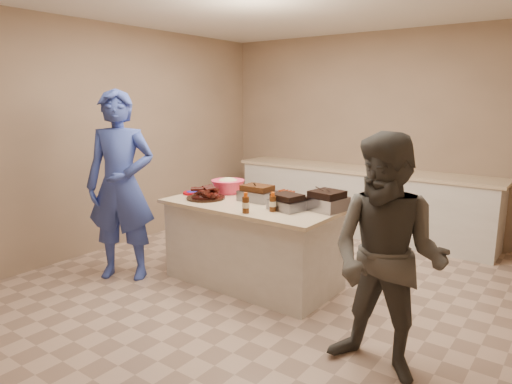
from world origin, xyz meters
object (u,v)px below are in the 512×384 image
Objects in this scene: rib_platter at (206,199)px; coleslaw_bowl at (228,193)px; mustard_bottle at (246,195)px; roasting_pan at (327,210)px; plastic_cup at (220,189)px; island at (253,282)px; bbq_bottle_b at (273,211)px; guest_gray at (380,372)px; bbq_bottle_a at (246,213)px; guest_blue at (126,276)px.

coleslaw_bowl is at bearing 88.95° from rib_platter.
coleslaw_bowl is 3.19× the size of mustard_bottle.
roasting_pan is 3.07× the size of plastic_cup.
roasting_pan reaches higher than island.
coleslaw_bowl is at bearing 155.68° from bbq_bottle_b.
island reaches higher than guest_gray.
bbq_bottle_b is at bearing 50.52° from bbq_bottle_a.
bbq_bottle_a is 1.62m from guest_blue.
rib_platter reaches higher than roasting_pan.
guest_gray is at bearing -33.27° from guest_blue.
roasting_pan is at bearing -6.79° from plastic_cup.
island is at bearing -158.02° from roasting_pan.
guest_blue is (-1.89, -0.82, -0.82)m from roasting_pan.
bbq_bottle_a is at bearing -52.30° from mustard_bottle.
bbq_bottle_b reaches higher than roasting_pan.
rib_platter is 2.10× the size of bbq_bottle_a.
bbq_bottle_a reaches higher than guest_gray.
plastic_cup is 1.37m from guest_blue.
rib_platter is at bearing -157.01° from roasting_pan.
island is 9.82× the size of bbq_bottle_b.
rib_platter is 3.91× the size of plastic_cup.
coleslaw_bowl is 3.57× the size of plastic_cup.
rib_platter is 1.09× the size of coleslaw_bowl.
mustard_bottle is (-0.64, 0.43, 0.00)m from bbq_bottle_b.
roasting_pan is (0.72, 0.16, 0.82)m from island.
guest_blue is at bearing -142.31° from rib_platter.
bbq_bottle_b is 0.09× the size of guest_blue.
coleslaw_bowl reaches higher than guest_blue.
roasting_pan is 0.16× the size of guest_blue.
roasting_pan reaches higher than plastic_cup.
coleslaw_bowl is at bearing -164.69° from mustard_bottle.
mustard_bottle is (0.20, 0.40, 0.00)m from rib_platter.
mustard_bottle is 1.12× the size of plastic_cup.
guest_blue is at bearing -115.02° from plastic_cup.
roasting_pan is at bearing 13.24° from island.
mustard_bottle is (-1.01, 0.10, 0.00)m from roasting_pan.
bbq_bottle_b is (0.84, -0.38, 0.00)m from coleslaw_bowl.
coleslaw_bowl reaches higher than roasting_pan.
island is 0.91m from bbq_bottle_b.
guest_gray is at bearing -23.89° from island.
roasting_pan is at bearing 13.91° from rib_platter.
coleslaw_bowl is at bearing 158.65° from guest_gray.
bbq_bottle_b reaches higher than guest_blue.
island is 0.91m from mustard_bottle.
plastic_cup is (-1.06, 0.50, 0.00)m from bbq_bottle_b.
bbq_bottle_a is at bearing -126.00° from roasting_pan.
plastic_cup is (-0.71, 0.33, 0.82)m from island.
bbq_bottle_b reaches higher than plastic_cup.
guest_blue is 2.80m from guest_gray.
bbq_bottle_b is at bearing 158.88° from guest_gray.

